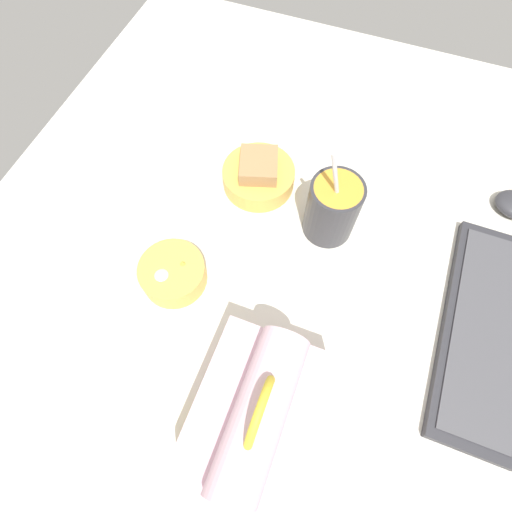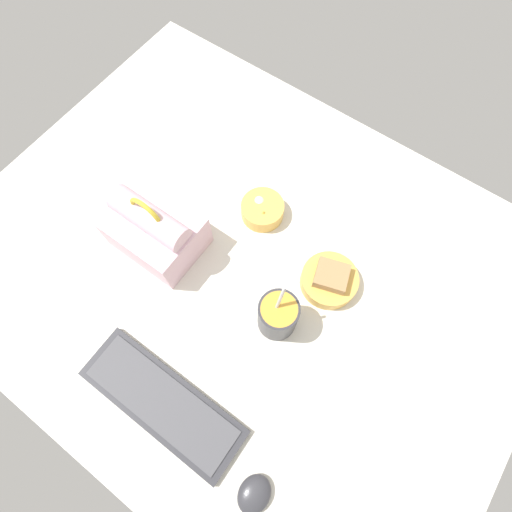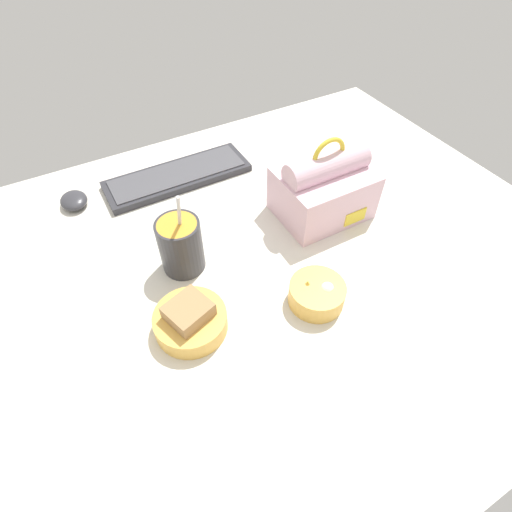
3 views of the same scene
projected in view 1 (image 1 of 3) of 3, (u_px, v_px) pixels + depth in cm
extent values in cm
cube|color=silver|center=(262.00, 286.00, 68.83)|extent=(140.00, 110.00, 2.00)
cube|color=#2D2D33|center=(484.00, 330.00, 63.45)|extent=(37.59, 12.55, 1.80)
cube|color=#47474C|center=(487.00, 329.00, 62.51)|extent=(34.58, 10.29, 0.30)
cube|color=beige|center=(259.00, 419.00, 53.27)|extent=(20.67, 16.18, 11.42)
cylinder|color=beige|center=(260.00, 414.00, 46.59)|extent=(19.64, 6.28, 6.28)
cube|color=yellow|center=(195.00, 424.00, 55.37)|extent=(5.79, 0.30, 3.43)
torus|color=yellow|center=(260.00, 412.00, 44.05)|extent=(8.23, 1.00, 8.23)
cylinder|color=#333338|center=(332.00, 209.00, 67.47)|extent=(8.92, 8.92, 11.97)
cylinder|color=gold|center=(338.00, 189.00, 62.36)|extent=(7.85, 7.85, 0.60)
cylinder|color=silver|center=(336.00, 186.00, 60.72)|extent=(0.70, 4.01, 13.53)
cylinder|color=#EAB24C|center=(259.00, 177.00, 75.37)|extent=(13.55, 13.55, 3.93)
cube|color=#A87F51|center=(259.00, 170.00, 73.43)|extent=(9.18, 8.75, 5.50)
cylinder|color=#EAB24C|center=(173.00, 274.00, 66.33)|extent=(10.96, 10.96, 4.47)
ellipsoid|color=white|center=(163.00, 278.00, 64.81)|extent=(2.98, 2.98, 3.51)
cone|color=#EFBC47|center=(184.00, 267.00, 65.55)|extent=(4.95, 4.95, 3.80)
sphere|color=#4C5623|center=(154.00, 269.00, 66.71)|extent=(1.31, 1.31, 1.31)
sphere|color=#4C5623|center=(156.00, 273.00, 66.43)|extent=(1.31, 1.31, 1.31)
sphere|color=#4C5623|center=(161.00, 274.00, 66.28)|extent=(1.31, 1.31, 1.31)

